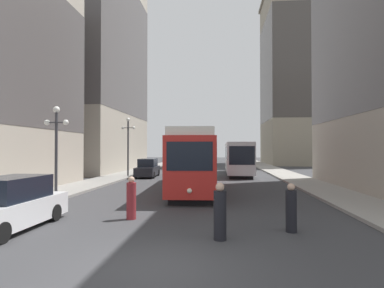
% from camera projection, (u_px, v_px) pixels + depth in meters
% --- Properties ---
extents(ground_plane, '(200.00, 200.00, 0.00)m').
position_uv_depth(ground_plane, '(153.00, 269.00, 7.36)').
color(ground_plane, '#38383A').
extents(sidewalk_left, '(3.05, 120.00, 0.15)m').
position_uv_depth(sidewalk_left, '(154.00, 167.00, 47.95)').
color(sidewalk_left, gray).
rests_on(sidewalk_left, ground).
extents(sidewalk_right, '(3.05, 120.00, 0.15)m').
position_uv_depth(sidewalk_right, '(267.00, 168.00, 46.44)').
color(sidewalk_right, gray).
rests_on(sidewalk_right, ground).
extents(streetcar, '(3.22, 14.38, 3.89)m').
position_uv_depth(streetcar, '(195.00, 159.00, 22.16)').
color(streetcar, black).
rests_on(streetcar, ground).
extents(transit_bus, '(2.62, 12.01, 3.45)m').
position_uv_depth(transit_bus, '(238.00, 157.00, 34.56)').
color(transit_bus, black).
rests_on(transit_bus, ground).
extents(parked_car_left_near, '(2.07, 5.03, 1.82)m').
position_uv_depth(parked_car_left_near, '(148.00, 168.00, 31.72)').
color(parked_car_left_near, black).
rests_on(parked_car_left_near, ground).
extents(parked_car_left_mid, '(1.92, 4.83, 1.82)m').
position_uv_depth(parked_car_left_mid, '(10.00, 205.00, 10.91)').
color(parked_car_left_mid, black).
rests_on(parked_car_left_mid, ground).
extents(pedestrian_crossing_near, '(0.39, 0.39, 1.75)m').
position_uv_depth(pedestrian_crossing_near, '(220.00, 213.00, 9.71)').
color(pedestrian_crossing_near, black).
rests_on(pedestrian_crossing_near, ground).
extents(pedestrian_crossing_far, '(0.37, 0.37, 1.64)m').
position_uv_depth(pedestrian_crossing_far, '(291.00, 209.00, 10.61)').
color(pedestrian_crossing_far, black).
rests_on(pedestrian_crossing_far, ground).
extents(pedestrian_on_sidewalk, '(0.38, 0.38, 1.69)m').
position_uv_depth(pedestrian_on_sidewalk, '(131.00, 199.00, 12.59)').
color(pedestrian_on_sidewalk, maroon).
rests_on(pedestrian_on_sidewalk, ground).
extents(lamp_post_left_near, '(1.41, 0.36, 5.03)m').
position_uv_depth(lamp_post_left_near, '(56.00, 137.00, 17.71)').
color(lamp_post_left_near, '#333338').
rests_on(lamp_post_left_near, sidewalk_left).
extents(lamp_post_left_far, '(1.41, 0.36, 5.75)m').
position_uv_depth(lamp_post_left_far, '(128.00, 138.00, 31.52)').
color(lamp_post_left_far, '#333338').
rests_on(lamp_post_left_far, sidewalk_left).
extents(building_left_corner, '(10.68, 20.31, 29.21)m').
position_uv_depth(building_left_corner, '(92.00, 55.00, 41.20)').
color(building_left_corner, '#A89E8E').
rests_on(building_left_corner, ground).
extents(building_right_midblock, '(15.93, 16.27, 31.98)m').
position_uv_depth(building_right_midblock, '(308.00, 75.00, 58.33)').
color(building_right_midblock, gray).
rests_on(building_right_midblock, ground).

